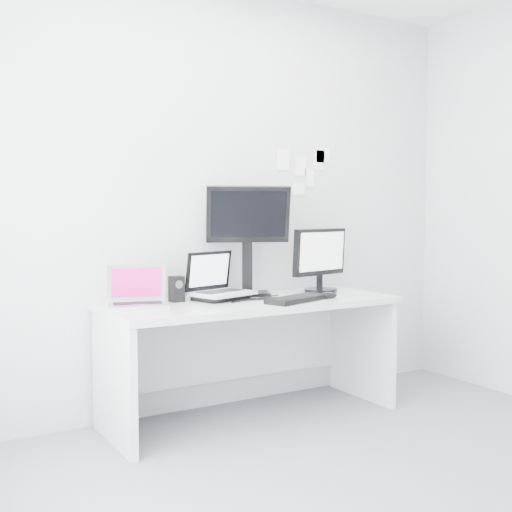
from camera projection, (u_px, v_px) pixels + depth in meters
name	position (u px, v px, depth m)	size (l,w,h in m)	color
ground	(392.00, 494.00, 2.91)	(3.60, 3.60, 0.00)	#57575C
back_wall	(224.00, 199.00, 4.19)	(3.60, 3.60, 0.00)	silver
desk	(252.00, 359.00, 3.95)	(1.80, 0.70, 0.73)	silver
macbook	(138.00, 285.00, 3.63)	(0.33, 0.25, 0.25)	silver
speaker	(177.00, 289.00, 3.85)	(0.08, 0.08, 0.15)	black
dell_laptop	(222.00, 275.00, 3.93)	(0.36, 0.28, 0.30)	#BBBDC3
rear_monitor	(248.00, 239.00, 4.12)	(0.53, 0.19, 0.72)	black
samsung_monitor	(321.00, 259.00, 4.32)	(0.48, 0.22, 0.44)	black
keyboard	(297.00, 299.00, 3.87)	(0.45, 0.16, 0.03)	black
mouse	(328.00, 295.00, 4.00)	(0.12, 0.08, 0.04)	black
wall_note_0	(283.00, 160.00, 4.39)	(0.10, 0.00, 0.14)	white
wall_note_1	(301.00, 166.00, 4.47)	(0.09, 0.00, 0.13)	white
wall_note_2	(319.00, 160.00, 4.54)	(0.10, 0.00, 0.14)	white
wall_note_3	(299.00, 190.00, 4.47)	(0.11, 0.00, 0.08)	white
wall_note_4	(310.00, 177.00, 4.51)	(0.08, 0.00, 0.12)	white
wall_note_5	(323.00, 155.00, 4.56)	(0.12, 0.00, 0.11)	white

